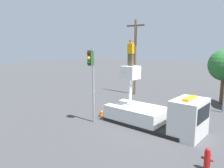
# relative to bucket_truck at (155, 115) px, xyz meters

# --- Properties ---
(ground_plane) EXTENTS (120.00, 120.00, 0.00)m
(ground_plane) POSITION_rel_bucket_truck_xyz_m (-0.59, 0.00, -0.83)
(ground_plane) COLOR #424244
(bucket_truck) EXTENTS (6.49, 2.44, 3.91)m
(bucket_truck) POSITION_rel_bucket_truck_xyz_m (0.00, 0.00, 0.00)
(bucket_truck) COLOR black
(bucket_truck) RESTS_ON ground
(worker) EXTENTS (0.40, 0.26, 1.75)m
(worker) POSITION_rel_bucket_truck_xyz_m (-1.97, 0.00, 3.96)
(worker) COLOR brown
(worker) RESTS_ON bucket_truck
(traffic_light_pole) EXTENTS (0.34, 0.57, 5.12)m
(traffic_light_pole) POSITION_rel_bucket_truck_xyz_m (-3.73, -2.00, 2.79)
(traffic_light_pole) COLOR gray
(traffic_light_pole) RESTS_ON ground
(fire_hydrant) EXTENTS (0.50, 0.26, 0.99)m
(fire_hydrant) POSITION_rel_bucket_truck_xyz_m (4.22, -2.95, -0.35)
(fire_hydrant) COLOR red
(fire_hydrant) RESTS_ON ground
(traffic_cone_rear) EXTENTS (0.42, 0.42, 0.74)m
(traffic_cone_rear) POSITION_rel_bucket_truck_xyz_m (-4.15, -0.59, -0.48)
(traffic_cone_rear) COLOR black
(traffic_cone_rear) RESTS_ON ground
(tree_left_bg) EXTENTS (2.83, 2.83, 4.97)m
(tree_left_bg) POSITION_rel_bucket_truck_xyz_m (1.73, 9.26, 2.69)
(tree_left_bg) COLOR brown
(tree_left_bg) RESTS_ON ground
(utility_pole) EXTENTS (2.20, 0.26, 7.98)m
(utility_pole) POSITION_rel_bucket_truck_xyz_m (-6.71, 7.47, 3.47)
(utility_pole) COLOR brown
(utility_pole) RESTS_ON ground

